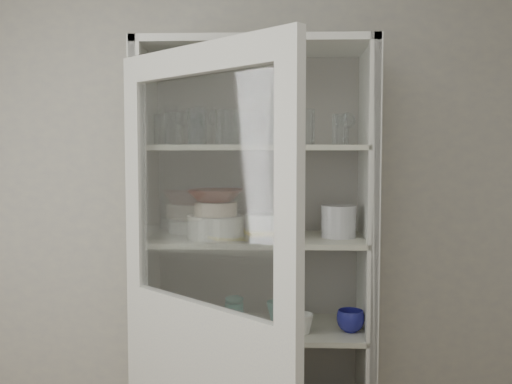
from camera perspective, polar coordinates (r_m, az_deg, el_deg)
The scene contains 31 objects.
wall_back at distance 2.75m, azimuth -3.97°, elevation -2.92°, with size 3.60×0.02×2.60m, color #A19D97.
pantry_cabinet at distance 2.65m, azimuth 0.06°, elevation -11.13°, with size 1.00×0.45×2.10m.
cupboard_door at distance 2.12m, azimuth -5.34°, elevation -16.95°, with size 0.69×0.64×2.00m.
tumbler_0 at distance 2.40m, azimuth -8.28°, elevation 6.28°, with size 0.07×0.07×0.14m, color silver.
tumbler_1 at distance 2.41m, azimuth -5.93°, elevation 6.54°, with size 0.08×0.08×0.16m, color silver.
tumbler_2 at distance 2.37m, azimuth -2.59°, elevation 6.47°, with size 0.07×0.07×0.15m, color silver.
tumbler_3 at distance 2.36m, azimuth -3.25°, elevation 6.48°, with size 0.07×0.07×0.15m, color silver.
tumbler_4 at distance 2.36m, azimuth 2.18°, elevation 6.24°, with size 0.06×0.06×0.12m, color silver.
tumbler_5 at distance 2.38m, azimuth 5.01°, elevation 6.49°, with size 0.07×0.07×0.15m, color silver.
tumbler_6 at distance 2.36m, azimuth 8.35°, elevation 6.20°, with size 0.06×0.06×0.13m, color silver.
tumbler_7 at distance 2.52m, azimuth -9.44°, elevation 6.13°, with size 0.07×0.07×0.13m, color silver.
tumbler_8 at distance 2.52m, azimuth -6.05°, elevation 6.30°, with size 0.07×0.07×0.14m, color silver.
tumbler_9 at distance 2.49m, azimuth -0.98°, elevation 6.33°, with size 0.07×0.07×0.14m, color silver.
goblet_0 at distance 2.62m, azimuth -7.13°, elevation 6.52°, with size 0.08×0.08×0.17m, color silver, non-canonical shape.
goblet_1 at distance 2.60m, azimuth -3.90°, elevation 6.56°, with size 0.08×0.08×0.17m, color silver, non-canonical shape.
goblet_2 at distance 2.57m, azimuth -0.08°, elevation 6.53°, with size 0.07×0.07×0.17m, color silver, non-canonical shape.
goblet_3 at distance 2.62m, azimuth 9.14°, elevation 6.37°, with size 0.07×0.07×0.16m, color silver, non-canonical shape.
plate_stack_front at distance 2.47m, azimuth -4.04°, elevation -3.48°, with size 0.24×0.24×0.10m, color silver.
plate_stack_back at distance 2.68m, azimuth -6.29°, elevation -3.37°, with size 0.23×0.23×0.06m, color silver.
cream_bowl at distance 2.46m, azimuth -4.05°, elevation -1.68°, with size 0.19×0.19×0.06m, color #F4DEBF.
terracotta_bowl at distance 2.46m, azimuth -4.05°, elevation -0.36°, with size 0.23×0.23×0.06m, color #5B261C.
glass_platter at distance 2.49m, azimuth 0.81°, elevation -4.33°, with size 0.35×0.35×0.02m, color silver.
yellow_trivet at distance 2.48m, azimuth 0.81°, elevation -3.97°, with size 0.17×0.17×0.01m, color yellow.
white_ramekin at distance 2.48m, azimuth 0.81°, elevation -3.01°, with size 0.17×0.17×0.07m, color silver.
grey_bowl_stack at distance 2.50m, azimuth 8.27°, elevation -2.92°, with size 0.15×0.15×0.14m, color #BDBDBD.
mug_blue at distance 2.54m, azimuth 9.43°, elevation -12.59°, with size 0.12×0.12×0.09m, color navy.
mug_teal at distance 2.64m, azimuth 2.20°, elevation -11.88°, with size 0.10×0.10×0.09m, color teal.
mug_white at distance 2.49m, azimuth 4.71°, elevation -12.98°, with size 0.09×0.09×0.09m, color silver.
teal_jar at distance 2.66m, azimuth -2.17°, elevation -11.70°, with size 0.09×0.09×0.10m.
measuring_cups at distance 2.58m, azimuth -7.87°, elevation -13.00°, with size 0.09×0.09×0.04m, color silver.
white_canister at distance 2.63m, azimuth -8.10°, elevation -11.75°, with size 0.10×0.10×0.12m, color silver.
Camera 1 is at (0.30, -1.22, 1.63)m, focal length 40.00 mm.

